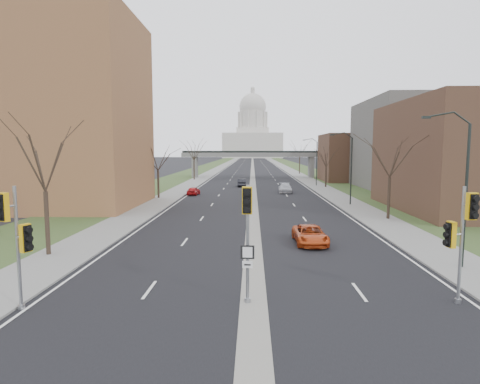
{
  "coord_description": "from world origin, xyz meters",
  "views": [
    {
      "loc": [
        -0.07,
        -16.49,
        6.72
      ],
      "look_at": [
        -0.95,
        11.93,
        3.71
      ],
      "focal_mm": 30.0,
      "sensor_mm": 36.0,
      "label": 1
    }
  ],
  "objects_px": {
    "signal_pole_right": "(461,228)",
    "car_right_mid": "(285,188)",
    "car_left_near": "(193,191)",
    "car_right_near": "(310,235)",
    "car_left_far": "(242,183)",
    "signal_pole_left": "(16,231)",
    "signal_pole_median": "(247,223)"
  },
  "relations": [
    {
      "from": "car_left_near",
      "to": "car_right_mid",
      "type": "distance_m",
      "value": 14.41
    },
    {
      "from": "signal_pole_right",
      "to": "car_left_near",
      "type": "height_order",
      "value": "signal_pole_right"
    },
    {
      "from": "car_left_near",
      "to": "car_right_near",
      "type": "xyz_separation_m",
      "value": [
        12.91,
        -30.72,
        0.04
      ]
    },
    {
      "from": "car_left_near",
      "to": "car_right_near",
      "type": "height_order",
      "value": "car_right_near"
    },
    {
      "from": "car_right_near",
      "to": "car_right_mid",
      "type": "distance_m",
      "value": 34.44
    },
    {
      "from": "signal_pole_median",
      "to": "signal_pole_right",
      "type": "xyz_separation_m",
      "value": [
        9.11,
        0.3,
        -0.25
      ]
    },
    {
      "from": "car_left_near",
      "to": "car_right_mid",
      "type": "xyz_separation_m",
      "value": [
        13.92,
        3.71,
        0.11
      ]
    },
    {
      "from": "signal_pole_right",
      "to": "signal_pole_left",
      "type": "bearing_deg",
      "value": 174.9
    },
    {
      "from": "signal_pole_left",
      "to": "car_right_near",
      "type": "bearing_deg",
      "value": 65.91
    },
    {
      "from": "signal_pole_left",
      "to": "car_right_near",
      "type": "xyz_separation_m",
      "value": [
        13.78,
        12.62,
        -2.78
      ]
    },
    {
      "from": "signal_pole_right",
      "to": "car_right_mid",
      "type": "relative_size",
      "value": 1.04
    },
    {
      "from": "car_left_far",
      "to": "car_right_near",
      "type": "relative_size",
      "value": 0.92
    },
    {
      "from": "car_right_mid",
      "to": "car_right_near",
      "type": "bearing_deg",
      "value": -88.54
    },
    {
      "from": "signal_pole_right",
      "to": "car_right_near",
      "type": "distance_m",
      "value": 12.54
    },
    {
      "from": "signal_pole_left",
      "to": "signal_pole_median",
      "type": "distance_m",
      "value": 9.48
    },
    {
      "from": "signal_pole_right",
      "to": "car_left_far",
      "type": "relative_size",
      "value": 1.2
    },
    {
      "from": "signal_pole_median",
      "to": "car_left_near",
      "type": "bearing_deg",
      "value": 103.53
    },
    {
      "from": "car_left_far",
      "to": "car_right_mid",
      "type": "height_order",
      "value": "car_right_mid"
    },
    {
      "from": "car_left_far",
      "to": "car_right_mid",
      "type": "bearing_deg",
      "value": 123.35
    },
    {
      "from": "signal_pole_right",
      "to": "car_right_near",
      "type": "xyz_separation_m",
      "value": [
        -4.75,
        11.28,
        -2.73
      ]
    },
    {
      "from": "car_left_far",
      "to": "car_right_mid",
      "type": "xyz_separation_m",
      "value": [
        7.08,
        -10.32,
        0.01
      ]
    },
    {
      "from": "car_right_near",
      "to": "signal_pole_right",
      "type": "bearing_deg",
      "value": -68.58
    },
    {
      "from": "signal_pole_median",
      "to": "car_left_far",
      "type": "height_order",
      "value": "signal_pole_median"
    },
    {
      "from": "signal_pole_left",
      "to": "car_left_far",
      "type": "bearing_deg",
      "value": 105.77
    },
    {
      "from": "car_left_near",
      "to": "car_right_near",
      "type": "relative_size",
      "value": 0.76
    },
    {
      "from": "car_right_near",
      "to": "car_right_mid",
      "type": "bearing_deg",
      "value": 86.9
    },
    {
      "from": "car_left_near",
      "to": "car_left_far",
      "type": "xyz_separation_m",
      "value": [
        6.84,
        14.03,
        0.1
      ]
    },
    {
      "from": "car_left_far",
      "to": "car_right_near",
      "type": "distance_m",
      "value": 45.16
    },
    {
      "from": "car_right_near",
      "to": "signal_pole_left",
      "type": "bearing_deg",
      "value": -138.93
    },
    {
      "from": "signal_pole_left",
      "to": "car_right_near",
      "type": "relative_size",
      "value": 1.12
    },
    {
      "from": "car_right_near",
      "to": "signal_pole_median",
      "type": "bearing_deg",
      "value": -112.04
    },
    {
      "from": "car_left_near",
      "to": "car_left_far",
      "type": "bearing_deg",
      "value": -110.23
    }
  ]
}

